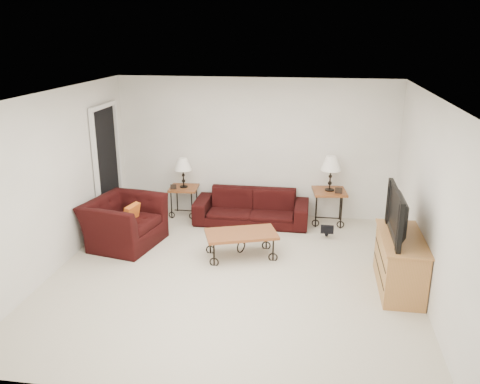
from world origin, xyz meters
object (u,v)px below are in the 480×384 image
(lamp_right, at_px, (330,173))
(backpack, at_px, (327,225))
(coffee_table, at_px, (241,245))
(sofa, at_px, (251,207))
(television, at_px, (403,214))
(lamp_left, at_px, (183,173))
(armchair, at_px, (124,222))
(tv_stand, at_px, (400,263))
(side_table_left, at_px, (184,201))
(side_table_right, at_px, (328,207))

(lamp_right, height_order, backpack, lamp_right)
(coffee_table, bearing_deg, sofa, 91.35)
(lamp_right, bearing_deg, backpack, -92.25)
(television, bearing_deg, coffee_table, -105.72)
(television, bearing_deg, lamp_right, -158.56)
(coffee_table, bearing_deg, lamp_left, 129.33)
(lamp_right, bearing_deg, armchair, -156.36)
(sofa, bearing_deg, tv_stand, -42.25)
(coffee_table, xyz_separation_m, television, (2.18, -0.61, 0.85))
(coffee_table, relative_size, tv_stand, 0.86)
(television, bearing_deg, tv_stand, 90.00)
(tv_stand, xyz_separation_m, backpack, (-0.91, 1.60, -0.16))
(side_table_left, bearing_deg, sofa, -8.05)
(television, bearing_deg, side_table_left, -122.36)
(tv_stand, bearing_deg, coffee_table, 164.41)
(lamp_left, height_order, coffee_table, lamp_left)
(side_table_left, height_order, lamp_right, lamp_right)
(tv_stand, bearing_deg, lamp_right, 111.89)
(sofa, xyz_separation_m, armchair, (-1.87, -1.23, 0.08))
(tv_stand, relative_size, television, 1.12)
(lamp_left, xyz_separation_m, tv_stand, (3.50, -2.21, -0.45))
(lamp_right, xyz_separation_m, television, (0.87, -2.21, 0.13))
(coffee_table, distance_m, armchair, 1.92)
(television, bearing_deg, armchair, -101.06)
(side_table_left, height_order, television, television)
(side_table_right, relative_size, armchair, 0.53)
(lamp_right, bearing_deg, side_table_right, 0.00)
(lamp_left, distance_m, coffee_table, 2.15)
(television, bearing_deg, backpack, -150.91)
(sofa, xyz_separation_m, coffee_table, (0.03, -1.41, -0.09))
(lamp_right, xyz_separation_m, tv_stand, (0.89, -2.21, -0.55))
(side_table_right, relative_size, backpack, 1.47)
(lamp_right, height_order, coffee_table, lamp_right)
(lamp_right, bearing_deg, side_table_left, 180.00)
(lamp_left, xyz_separation_m, coffee_table, (1.31, -1.59, -0.62))
(sofa, xyz_separation_m, tv_stand, (2.23, -2.03, 0.07))
(sofa, xyz_separation_m, backpack, (1.32, -0.43, -0.08))
(television, distance_m, backpack, 2.01)
(side_table_left, distance_m, lamp_right, 2.70)
(sofa, height_order, television, television)
(sofa, relative_size, lamp_right, 3.25)
(coffee_table, height_order, television, television)
(armchair, distance_m, television, 4.22)
(lamp_right, bearing_deg, tv_stand, -68.11)
(sofa, height_order, backpack, sofa)
(side_table_left, distance_m, coffee_table, 2.06)
(tv_stand, relative_size, backpack, 2.92)
(side_table_left, relative_size, armchair, 0.47)
(side_table_left, relative_size, backpack, 1.30)
(sofa, xyz_separation_m, side_table_right, (1.34, 0.18, 0.02))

